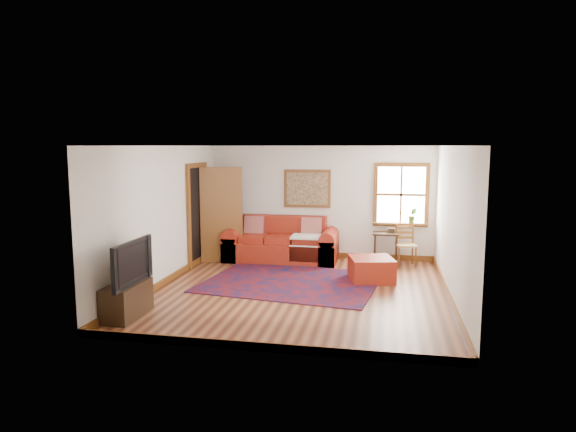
% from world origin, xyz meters
% --- Properties ---
extents(ground, '(5.50, 5.50, 0.00)m').
position_xyz_m(ground, '(0.00, 0.00, 0.00)').
color(ground, '#4A2213').
rests_on(ground, ground).
extents(room_envelope, '(5.04, 5.54, 2.52)m').
position_xyz_m(room_envelope, '(0.00, 0.02, 1.65)').
color(room_envelope, silver).
rests_on(room_envelope, ground).
extents(window, '(1.18, 0.20, 1.38)m').
position_xyz_m(window, '(1.78, 2.70, 1.31)').
color(window, white).
rests_on(window, ground).
extents(doorway, '(0.89, 1.08, 2.14)m').
position_xyz_m(doorway, '(-2.21, 1.78, 1.07)').
color(doorway, black).
rests_on(doorway, ground).
extents(framed_artwork, '(1.05, 0.07, 0.85)m').
position_xyz_m(framed_artwork, '(-0.30, 2.71, 1.55)').
color(framed_artwork, brown).
rests_on(framed_artwork, ground).
extents(persian_rug, '(3.39, 2.86, 0.02)m').
position_xyz_m(persian_rug, '(-0.25, 0.49, 0.01)').
color(persian_rug, '#5D0D0D').
rests_on(persian_rug, ground).
extents(red_leather_sofa, '(2.44, 1.01, 0.95)m').
position_xyz_m(red_leather_sofa, '(-0.79, 2.28, 0.32)').
color(red_leather_sofa, maroon).
rests_on(red_leather_sofa, ground).
extents(red_ottoman, '(0.93, 0.93, 0.44)m').
position_xyz_m(red_ottoman, '(1.19, 0.88, 0.22)').
color(red_ottoman, maroon).
rests_on(red_ottoman, ground).
extents(side_table, '(0.55, 0.41, 0.66)m').
position_xyz_m(side_table, '(1.45, 2.39, 0.54)').
color(side_table, '#321F10').
rests_on(side_table, ground).
extents(ladder_back_chair, '(0.47, 0.45, 0.88)m').
position_xyz_m(ladder_back_chair, '(1.86, 2.30, 0.47)').
color(ladder_back_chair, tan).
rests_on(ladder_back_chair, ground).
extents(media_cabinet, '(0.41, 0.91, 0.50)m').
position_xyz_m(media_cabinet, '(-2.28, -1.85, 0.25)').
color(media_cabinet, '#321F10').
rests_on(media_cabinet, ground).
extents(television, '(0.15, 1.12, 0.65)m').
position_xyz_m(television, '(-2.26, -1.87, 0.83)').
color(television, black).
rests_on(television, media_cabinet).
extents(candle_hurricane, '(0.12, 0.12, 0.18)m').
position_xyz_m(candle_hurricane, '(-2.23, -1.50, 0.59)').
color(candle_hurricane, silver).
rests_on(candle_hurricane, media_cabinet).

